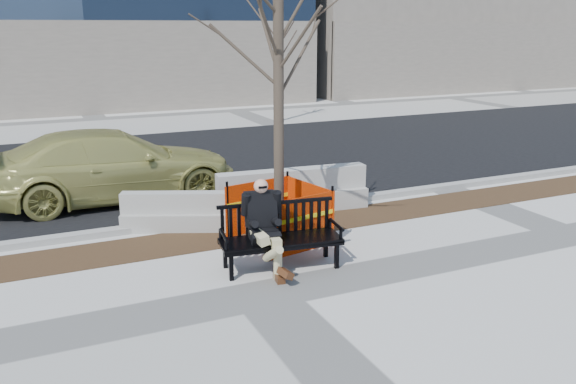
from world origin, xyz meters
The scene contains 11 objects.
ground centered at (0.00, 0.00, 0.00)m, with size 120.00×120.00×0.00m, color beige.
mulch_strip centered at (0.00, 2.60, 0.00)m, with size 40.00×1.20×0.02m, color #47301C.
asphalt_street centered at (0.00, 8.80, 0.00)m, with size 60.00×10.40×0.01m, color black.
curb centered at (0.00, 3.55, 0.06)m, with size 60.00×0.25×0.12m, color #9E9B93.
bench centered at (0.64, 0.79, 0.00)m, with size 1.98×0.71×1.05m, color black, non-canonical shape.
seated_man centered at (0.37, 0.89, 0.00)m, with size 0.62×1.04×1.45m, color black, non-canonical shape.
tree_fence centered at (1.11, 1.94, 0.00)m, with size 2.15×2.15×5.38m, color #F23500, non-canonical shape.
sedan centered at (-1.17, 5.93, 0.00)m, with size 2.20×5.42×1.57m, color tan.
jersey_barrier_left centered at (-0.17, 3.24, 0.00)m, with size 2.60×0.52×0.75m, color #A4A29A, non-canonical shape.
jersey_barrier_right centered at (2.10, 3.49, 0.00)m, with size 3.21×0.64×0.92m, color #A9A69E, non-canonical shape.
far_tree_right centered at (6.94, 15.00, 0.00)m, with size 1.85×1.85×5.01m, color #47392D, non-canonical shape.
Camera 1 is at (-2.95, -7.37, 3.78)m, focal length 37.06 mm.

